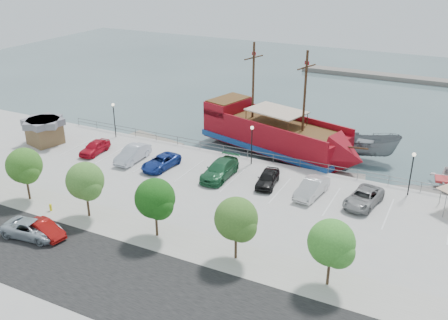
% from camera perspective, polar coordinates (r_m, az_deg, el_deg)
% --- Properties ---
extents(ground, '(160.00, 160.00, 0.00)m').
position_cam_1_polar(ground, '(48.49, -0.00, -4.31)').
color(ground, '#35494E').
extents(street, '(100.00, 8.00, 0.04)m').
position_cam_1_polar(street, '(36.55, -11.65, -13.29)').
color(street, black).
rests_on(street, land_slab).
extents(sidewalk, '(100.00, 4.00, 0.05)m').
position_cam_1_polar(sidewalk, '(40.49, -6.45, -8.90)').
color(sidewalk, '#A09C91').
rests_on(sidewalk, land_slab).
extents(seawall_railing, '(50.00, 0.06, 1.00)m').
position_cam_1_polar(seawall_railing, '(54.26, 3.69, 0.56)').
color(seawall_railing, slate).
rests_on(seawall_railing, land_slab).
extents(far_shore, '(40.00, 3.00, 0.80)m').
position_cam_1_polar(far_shore, '(96.40, 20.65, 8.64)').
color(far_shore, '#6A655C').
rests_on(far_shore, ground).
extents(pirate_ship, '(21.09, 10.82, 13.05)m').
position_cam_1_polar(pirate_ship, '(57.56, 6.92, 2.51)').
color(pirate_ship, maroon).
rests_on(pirate_ship, ground).
extents(patrol_boat, '(8.15, 4.36, 2.99)m').
position_cam_1_polar(patrol_boat, '(58.45, 15.76, 1.38)').
color(patrol_boat, slate).
rests_on(patrol_boat, ground).
extents(dock_west, '(8.10, 3.74, 0.45)m').
position_cam_1_polar(dock_west, '(62.30, -7.92, 2.18)').
color(dock_west, gray).
rests_on(dock_west, ground).
extents(dock_mid, '(6.87, 3.05, 0.38)m').
position_cam_1_polar(dock_mid, '(53.71, 12.31, -1.77)').
color(dock_mid, gray).
rests_on(dock_mid, ground).
extents(dock_east, '(7.28, 4.74, 0.40)m').
position_cam_1_polar(dock_east, '(52.63, 20.99, -3.40)').
color(dock_east, slate).
rests_on(dock_east, ground).
extents(shed, '(4.48, 4.48, 3.01)m').
position_cam_1_polar(shed, '(61.88, -19.85, 3.18)').
color(shed, brown).
rests_on(shed, land_slab).
extents(street_van, '(5.24, 2.95, 1.38)m').
position_cam_1_polar(street_van, '(43.00, -21.05, -7.36)').
color(street_van, '#A3B0B8').
rests_on(street_van, street).
extents(street_sedan, '(4.08, 2.04, 1.28)m').
position_cam_1_polar(street_sedan, '(42.72, -19.79, -7.45)').
color(street_sedan, maroon).
rests_on(street_sedan, street).
extents(fire_hydrant, '(0.24, 0.24, 0.71)m').
position_cam_1_polar(fire_hydrant, '(46.50, -19.21, -5.10)').
color(fire_hydrant, yellow).
rests_on(fire_hydrant, sidewalk).
extents(lamp_post_left, '(0.36, 0.36, 4.28)m').
position_cam_1_polar(lamp_post_left, '(61.22, -12.48, 5.15)').
color(lamp_post_left, black).
rests_on(lamp_post_left, land_slab).
extents(lamp_post_mid, '(0.36, 0.36, 4.28)m').
position_cam_1_polar(lamp_post_mid, '(52.25, 3.20, 2.50)').
color(lamp_post_mid, black).
rests_on(lamp_post_mid, land_slab).
extents(lamp_post_right, '(0.36, 0.36, 4.28)m').
position_cam_1_polar(lamp_post_right, '(48.68, 20.71, -0.67)').
color(lamp_post_right, black).
rests_on(lamp_post_right, land_slab).
extents(tree_b, '(3.30, 3.20, 5.00)m').
position_cam_1_polar(tree_b, '(47.93, -21.80, -0.75)').
color(tree_b, '#473321').
rests_on(tree_b, sidewalk).
extents(tree_c, '(3.30, 3.20, 5.00)m').
position_cam_1_polar(tree_c, '(43.23, -15.50, -2.49)').
color(tree_c, '#473321').
rests_on(tree_c, sidewalk).
extents(tree_d, '(3.30, 3.20, 5.00)m').
position_cam_1_polar(tree_d, '(39.22, -7.77, -4.57)').
color(tree_d, '#473321').
rests_on(tree_d, sidewalk).
extents(tree_e, '(3.30, 3.20, 5.00)m').
position_cam_1_polar(tree_e, '(36.13, 1.55, -6.95)').
color(tree_e, '#473321').
rests_on(tree_e, sidewalk).
extents(tree_f, '(3.30, 3.20, 5.00)m').
position_cam_1_polar(tree_f, '(34.22, 12.36, -9.46)').
color(tree_f, '#473321').
rests_on(tree_f, sidewalk).
extents(parked_car_a, '(1.99, 4.35, 1.45)m').
position_cam_1_polar(parked_car_a, '(57.59, -14.56, 1.42)').
color(parked_car_a, '#B60E21').
rests_on(parked_car_a, land_slab).
extents(parked_car_b, '(1.89, 5.02, 1.63)m').
position_cam_1_polar(parked_car_b, '(54.63, -10.40, 0.70)').
color(parked_car_b, silver).
rests_on(parked_car_b, land_slab).
extents(parked_car_c, '(2.67, 4.99, 1.33)m').
position_cam_1_polar(parked_car_c, '(52.49, -7.23, -0.24)').
color(parked_car_c, navy).
rests_on(parked_car_c, land_slab).
extents(parked_car_d, '(2.43, 5.76, 1.66)m').
position_cam_1_polar(parked_car_d, '(49.95, -0.48, -1.10)').
color(parked_car_d, '#215E37').
rests_on(parked_car_d, land_slab).
extents(parked_car_e, '(2.32, 4.52, 1.47)m').
position_cam_1_polar(parked_car_e, '(48.54, 5.01, -2.09)').
color(parked_car_e, black).
rests_on(parked_car_e, land_slab).
extents(parked_car_f, '(2.29, 5.01, 1.59)m').
position_cam_1_polar(parked_car_f, '(47.04, 9.99, -3.16)').
color(parked_car_f, silver).
rests_on(parked_car_f, land_slab).
extents(parked_car_g, '(3.20, 5.43, 1.42)m').
position_cam_1_polar(parked_car_g, '(46.49, 15.66, -4.18)').
color(parked_car_g, gray).
rests_on(parked_car_g, land_slab).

